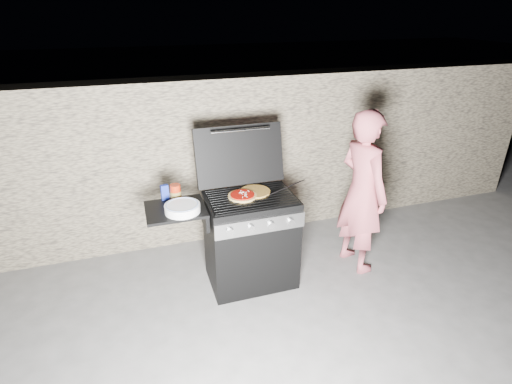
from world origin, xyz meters
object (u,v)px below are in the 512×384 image
object	(u,v)px
pizza_topped	(242,195)
person	(362,192)
sauce_jar	(176,192)
gas_grill	(225,244)

from	to	relation	value
pizza_topped	person	bearing A→B (deg)	-3.62
sauce_jar	gas_grill	bearing A→B (deg)	-22.79
sauce_jar	person	bearing A→B (deg)	-7.11
gas_grill	pizza_topped	distance (m)	0.50
pizza_topped	sauce_jar	bearing A→B (deg)	165.80
pizza_topped	sauce_jar	xyz separation A→B (m)	(-0.57, 0.14, 0.05)
gas_grill	person	distance (m)	1.41
gas_grill	sauce_jar	xyz separation A→B (m)	(-0.39, 0.16, 0.52)
gas_grill	person	bearing A→B (deg)	-2.31
person	pizza_topped	bearing A→B (deg)	77.41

